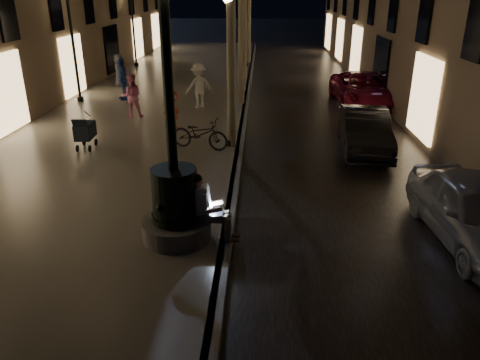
# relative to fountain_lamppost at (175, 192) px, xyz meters

# --- Properties ---
(ground) EXTENTS (120.00, 120.00, 0.00)m
(ground) POSITION_rel_fountain_lamppost_xyz_m (1.00, 13.00, -1.21)
(ground) COLOR black
(ground) RESTS_ON ground
(cobble_lane) EXTENTS (6.00, 45.00, 0.02)m
(cobble_lane) POSITION_rel_fountain_lamppost_xyz_m (4.00, 13.00, -1.20)
(cobble_lane) COLOR black
(cobble_lane) RESTS_ON ground
(promenade) EXTENTS (8.00, 45.00, 0.20)m
(promenade) POSITION_rel_fountain_lamppost_xyz_m (-3.00, 13.00, -1.11)
(promenade) COLOR slate
(promenade) RESTS_ON ground
(curb_strip) EXTENTS (0.25, 45.00, 0.20)m
(curb_strip) POSITION_rel_fountain_lamppost_xyz_m (1.00, 13.00, -1.11)
(curb_strip) COLOR #59595B
(curb_strip) RESTS_ON ground
(fountain_lamppost) EXTENTS (1.40, 1.40, 5.21)m
(fountain_lamppost) POSITION_rel_fountain_lamppost_xyz_m (0.00, 0.00, 0.00)
(fountain_lamppost) COLOR #59595B
(fountain_lamppost) RESTS_ON promenade
(seated_man_laptop) EXTENTS (1.04, 0.35, 1.40)m
(seated_man_laptop) POSITION_rel_fountain_lamppost_xyz_m (0.61, 0.00, -0.28)
(seated_man_laptop) COLOR tan
(seated_man_laptop) RESTS_ON promenade
(lamp_curb_a) EXTENTS (0.36, 0.36, 4.81)m
(lamp_curb_a) POSITION_rel_fountain_lamppost_xyz_m (0.70, 6.00, 2.02)
(lamp_curb_a) COLOR black
(lamp_curb_a) RESTS_ON promenade
(lamp_curb_b) EXTENTS (0.36, 0.36, 4.81)m
(lamp_curb_b) POSITION_rel_fountain_lamppost_xyz_m (0.70, 14.00, 2.02)
(lamp_curb_b) COLOR black
(lamp_curb_b) RESTS_ON promenade
(lamp_curb_c) EXTENTS (0.36, 0.36, 4.81)m
(lamp_curb_c) POSITION_rel_fountain_lamppost_xyz_m (0.70, 22.00, 2.02)
(lamp_curb_c) COLOR black
(lamp_curb_c) RESTS_ON promenade
(lamp_curb_d) EXTENTS (0.36, 0.36, 4.81)m
(lamp_curb_d) POSITION_rel_fountain_lamppost_xyz_m (0.70, 30.00, 2.02)
(lamp_curb_d) COLOR black
(lamp_curb_d) RESTS_ON promenade
(lamp_left_b) EXTENTS (0.36, 0.36, 4.81)m
(lamp_left_b) POSITION_rel_fountain_lamppost_xyz_m (-6.40, 12.00, 2.02)
(lamp_left_b) COLOR black
(lamp_left_b) RESTS_ON promenade
(lamp_left_c) EXTENTS (0.36, 0.36, 4.81)m
(lamp_left_c) POSITION_rel_fountain_lamppost_xyz_m (-6.40, 22.00, 2.02)
(lamp_left_c) COLOR black
(lamp_left_c) RESTS_ON promenade
(stroller) EXTENTS (0.51, 1.14, 1.17)m
(stroller) POSITION_rel_fountain_lamppost_xyz_m (-3.80, 5.47, -0.43)
(stroller) COLOR black
(stroller) RESTS_ON promenade
(car_front) EXTENTS (1.91, 4.17, 1.39)m
(car_front) POSITION_rel_fountain_lamppost_xyz_m (6.07, 0.48, -0.52)
(car_front) COLOR #A0A3A8
(car_front) RESTS_ON ground
(car_second) EXTENTS (1.73, 4.15, 1.33)m
(car_second) POSITION_rel_fountain_lamppost_xyz_m (5.00, 6.28, -0.54)
(car_second) COLOR black
(car_second) RESTS_ON ground
(car_third) EXTENTS (2.48, 5.10, 1.40)m
(car_third) POSITION_rel_fountain_lamppost_xyz_m (6.20, 12.71, -0.51)
(car_third) COLOR maroon
(car_third) RESTS_ON ground
(pedestrian_red) EXTENTS (0.74, 0.66, 1.71)m
(pedestrian_red) POSITION_rel_fountain_lamppost_xyz_m (-1.54, 7.90, -0.16)
(pedestrian_red) COLOR #BF3826
(pedestrian_red) RESTS_ON promenade
(pedestrian_pink) EXTENTS (0.94, 0.81, 1.67)m
(pedestrian_pink) POSITION_rel_fountain_lamppost_xyz_m (-3.32, 9.35, -0.18)
(pedestrian_pink) COLOR pink
(pedestrian_pink) RESTS_ON promenade
(pedestrian_white) EXTENTS (1.36, 1.16, 1.83)m
(pedestrian_white) POSITION_rel_fountain_lamppost_xyz_m (-0.93, 11.04, -0.10)
(pedestrian_white) COLOR silver
(pedestrian_white) RESTS_ON promenade
(pedestrian_blue) EXTENTS (0.91, 1.16, 1.84)m
(pedestrian_blue) POSITION_rel_fountain_lamppost_xyz_m (-4.54, 12.42, -0.09)
(pedestrian_blue) COLOR navy
(pedestrian_blue) RESTS_ON promenade
(pedestrian_dark) EXTENTS (0.60, 0.84, 1.61)m
(pedestrian_dark) POSITION_rel_fountain_lamppost_xyz_m (-5.54, 15.34, -0.21)
(pedestrian_dark) COLOR #303035
(pedestrian_dark) RESTS_ON promenade
(bicycle) EXTENTS (1.97, 1.14, 0.98)m
(bicycle) POSITION_rel_fountain_lamppost_xyz_m (-0.23, 5.64, -0.52)
(bicycle) COLOR black
(bicycle) RESTS_ON promenade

